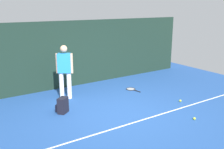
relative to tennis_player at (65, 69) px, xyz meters
name	(u,v)px	position (x,y,z in m)	size (l,w,h in m)	color
ground_plane	(120,112)	(0.77, -1.89, -0.97)	(12.00, 12.00, 0.00)	#234C93
back_fence	(72,54)	(0.77, 1.11, 0.21)	(10.00, 0.10, 2.36)	#192D23
court_line	(136,122)	(0.77, -2.60, -0.96)	(9.00, 0.05, 0.00)	white
tennis_player	(65,69)	(0.00, 0.00, 0.00)	(0.45, 0.41, 1.70)	white
tennis_racket	(131,89)	(2.27, -0.46, -0.95)	(0.37, 0.63, 0.03)	black
backpack	(62,106)	(-0.55, -1.03, -0.76)	(0.38, 0.38, 0.44)	black
tennis_ball_near_player	(180,101)	(2.80, -2.24, -0.93)	(0.07, 0.07, 0.07)	#CCE033
tennis_ball_by_fence	(194,119)	(2.11, -3.34, -0.93)	(0.07, 0.07, 0.07)	#CCE033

